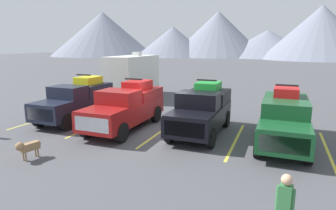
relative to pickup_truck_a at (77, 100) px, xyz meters
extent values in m
plane|color=#47474C|center=(5.53, -0.57, -1.20)|extent=(240.00, 240.00, 0.00)
cube|color=black|center=(0.00, -0.24, -0.30)|extent=(2.02, 5.23, 0.90)
cube|color=black|center=(-0.01, -2.12, 0.20)|extent=(1.92, 1.47, 0.08)
cube|color=black|center=(0.00, -0.71, 0.53)|extent=(1.88, 1.37, 0.76)
cube|color=slate|center=(-0.01, -1.26, 0.57)|extent=(1.76, 0.22, 0.56)
cube|color=black|center=(0.01, 1.17, 0.48)|extent=(1.97, 2.41, 0.65)
cube|color=silver|center=(-0.01, -2.82, -0.25)|extent=(1.70, 0.07, 0.63)
cylinder|color=black|center=(0.91, -2.02, -0.75)|extent=(0.28, 0.91, 0.90)
cylinder|color=black|center=(-0.93, -2.01, -0.75)|extent=(0.28, 0.91, 0.90)
cylinder|color=black|center=(0.93, 1.53, -0.75)|extent=(0.28, 0.91, 0.90)
cylinder|color=black|center=(-0.91, 1.54, -0.75)|extent=(0.28, 0.91, 0.90)
cube|color=yellow|center=(0.01, 1.17, 1.03)|extent=(1.11, 1.54, 0.45)
cylinder|color=black|center=(0.45, 0.64, 1.02)|extent=(0.18, 0.44, 0.44)
cylinder|color=black|center=(-0.45, 0.64, 1.02)|extent=(0.18, 0.44, 0.44)
cylinder|color=black|center=(0.46, 1.69, 1.02)|extent=(0.18, 0.44, 0.44)
cylinder|color=black|center=(-0.44, 1.70, 1.02)|extent=(0.18, 0.44, 0.44)
cube|color=black|center=(0.00, 0.73, 1.40)|extent=(1.00, 0.08, 0.08)
cube|color=maroon|center=(3.57, -0.67, -0.27)|extent=(2.10, 5.68, 0.93)
cube|color=maroon|center=(3.56, -2.71, 0.24)|extent=(1.99, 1.60, 0.08)
cube|color=maroon|center=(3.57, -1.18, 0.57)|extent=(1.95, 1.48, 0.75)
cube|color=slate|center=(3.57, -1.77, 0.61)|extent=(1.82, 0.22, 0.56)
cube|color=maroon|center=(3.58, 0.86, 0.47)|extent=(2.04, 2.62, 0.54)
cube|color=silver|center=(3.56, -3.48, -0.22)|extent=(1.76, 0.07, 0.65)
cylinder|color=black|center=(4.51, -2.61, -0.73)|extent=(0.28, 0.94, 0.94)
cylinder|color=black|center=(2.61, -2.60, -0.73)|extent=(0.28, 0.94, 0.94)
cylinder|color=black|center=(4.53, 1.25, -0.73)|extent=(0.28, 0.94, 0.94)
cylinder|color=black|center=(2.63, 1.26, -0.73)|extent=(0.28, 0.94, 0.94)
cube|color=red|center=(3.58, 0.86, 0.97)|extent=(1.15, 1.67, 0.45)
cylinder|color=black|center=(4.04, 0.28, 0.96)|extent=(0.18, 0.44, 0.44)
cylinder|color=black|center=(3.11, 0.29, 0.96)|extent=(0.18, 0.44, 0.44)
cylinder|color=black|center=(4.05, 1.43, 0.96)|extent=(0.18, 0.44, 0.44)
cylinder|color=black|center=(3.12, 1.43, 0.96)|extent=(0.18, 0.44, 0.44)
cube|color=black|center=(3.58, 0.39, 1.34)|extent=(1.03, 0.09, 0.08)
cube|color=black|center=(7.52, -0.01, -0.30)|extent=(2.10, 5.23, 0.93)
cube|color=black|center=(7.51, -1.89, 0.21)|extent=(2.00, 1.47, 0.08)
cube|color=black|center=(7.51, -0.48, 0.57)|extent=(1.96, 1.37, 0.81)
cube|color=slate|center=(7.51, -1.03, 0.61)|extent=(1.83, 0.24, 0.60)
cube|color=black|center=(7.52, 1.40, 0.48)|extent=(2.04, 2.41, 0.62)
cube|color=silver|center=(7.50, -2.59, -0.25)|extent=(1.76, 0.07, 0.65)
cylinder|color=black|center=(8.46, -1.79, -0.76)|extent=(0.28, 0.88, 0.88)
cylinder|color=black|center=(6.55, -1.78, -0.76)|extent=(0.28, 0.88, 0.88)
cylinder|color=black|center=(8.48, 1.76, -0.76)|extent=(0.28, 0.88, 0.88)
cylinder|color=black|center=(6.57, 1.77, -0.76)|extent=(0.28, 0.88, 0.88)
cube|color=green|center=(7.52, 1.40, 1.02)|extent=(1.15, 1.54, 0.45)
cylinder|color=black|center=(7.99, 0.87, 1.01)|extent=(0.18, 0.44, 0.44)
cylinder|color=black|center=(7.05, 0.87, 1.01)|extent=(0.18, 0.44, 0.44)
cylinder|color=black|center=(7.99, 1.92, 1.01)|extent=(0.18, 0.44, 0.44)
cylinder|color=black|center=(7.06, 1.93, 1.01)|extent=(0.18, 0.44, 0.44)
cube|color=black|center=(7.52, 0.96, 1.39)|extent=(1.04, 0.09, 0.08)
cube|color=#144723|center=(11.36, -0.20, -0.32)|extent=(2.02, 5.73, 0.89)
cube|color=#144723|center=(11.35, -2.27, 0.17)|extent=(1.92, 1.61, 0.08)
cube|color=#144723|center=(11.36, -0.72, 0.48)|extent=(1.88, 1.50, 0.71)
cube|color=slate|center=(11.35, -1.32, 0.52)|extent=(1.75, 0.21, 0.52)
cube|color=#144723|center=(11.37, 1.34, 0.43)|extent=(1.96, 2.64, 0.61)
cube|color=silver|center=(11.35, -3.04, -0.27)|extent=(1.69, 0.07, 0.62)
cylinder|color=black|center=(12.27, -2.16, -0.76)|extent=(0.28, 0.87, 0.87)
cylinder|color=black|center=(10.44, -2.15, -0.76)|extent=(0.28, 0.87, 0.87)
cylinder|color=black|center=(12.28, 1.74, -0.76)|extent=(0.28, 0.87, 0.87)
cylinder|color=black|center=(10.45, 1.75, -0.76)|extent=(0.28, 0.87, 0.87)
cube|color=red|center=(11.37, 1.34, 0.96)|extent=(1.10, 1.69, 0.45)
cylinder|color=black|center=(11.81, 0.76, 0.96)|extent=(0.18, 0.44, 0.44)
cylinder|color=black|center=(10.92, 0.76, 0.96)|extent=(0.18, 0.44, 0.44)
cylinder|color=black|center=(11.82, 1.92, 0.96)|extent=(0.18, 0.44, 0.44)
cylinder|color=black|center=(10.92, 1.92, 0.96)|extent=(0.18, 0.44, 0.44)
cube|color=black|center=(11.37, 0.87, 1.34)|extent=(1.00, 0.08, 0.08)
cube|color=gold|center=(-2.09, -0.40, -1.20)|extent=(0.12, 5.50, 0.01)
cube|color=gold|center=(1.72, -0.40, -1.20)|extent=(0.12, 5.50, 0.01)
cube|color=gold|center=(5.53, -0.40, -1.20)|extent=(0.12, 5.50, 0.01)
cube|color=gold|center=(9.33, -0.40, -1.20)|extent=(0.12, 5.50, 0.01)
cube|color=gold|center=(13.14, -0.40, -1.20)|extent=(0.12, 5.50, 0.01)
cube|color=silver|center=(-0.60, 8.04, 0.80)|extent=(2.63, 6.28, 2.94)
cube|color=#4C6B99|center=(-1.79, 7.98, 0.95)|extent=(0.28, 5.93, 0.24)
cube|color=silver|center=(-0.64, 8.96, 2.42)|extent=(0.63, 0.73, 0.30)
cube|color=#333333|center=(-0.44, 4.35, -0.88)|extent=(0.17, 1.20, 0.12)
cylinder|color=black|center=(0.52, 7.34, -0.82)|extent=(0.25, 0.77, 0.76)
cylinder|color=black|center=(-1.66, 7.25, -0.82)|extent=(0.25, 0.77, 0.76)
cylinder|color=black|center=(0.45, 8.83, -0.82)|extent=(0.25, 0.77, 0.76)
cylinder|color=black|center=(-1.72, 8.73, -0.82)|extent=(0.25, 0.77, 0.76)
cube|color=#33723F|center=(11.35, -7.43, 0.00)|extent=(0.29, 0.25, 0.63)
sphere|color=tan|center=(11.35, -7.43, 0.43)|extent=(0.24, 0.24, 0.24)
cylinder|color=#33723F|center=(11.49, -7.45, -0.03)|extent=(0.10, 0.10, 0.56)
cylinder|color=#33723F|center=(11.21, -7.40, -0.03)|extent=(0.10, 0.10, 0.56)
cube|color=olive|center=(2.21, -5.60, -0.69)|extent=(0.40, 0.76, 0.30)
sphere|color=olive|center=(2.13, -5.99, -0.57)|extent=(0.33, 0.33, 0.33)
cylinder|color=olive|center=(2.29, -5.21, -0.63)|extent=(0.07, 0.16, 0.20)
cylinder|color=olive|center=(2.24, -5.86, -1.02)|extent=(0.06, 0.06, 0.36)
cylinder|color=olive|center=(2.07, -5.83, -1.02)|extent=(0.06, 0.06, 0.36)
cylinder|color=olive|center=(2.35, -5.37, -1.02)|extent=(0.06, 0.06, 0.36)
cylinder|color=olive|center=(2.18, -5.34, -1.02)|extent=(0.06, 0.06, 0.36)
cone|color=slate|center=(-56.90, 87.62, 7.42)|extent=(41.37, 41.37, 17.24)
cone|color=slate|center=(-27.43, 89.31, 4.33)|extent=(28.45, 28.45, 11.06)
cone|color=slate|center=(-12.00, 95.83, 7.10)|extent=(35.61, 35.61, 16.60)
cone|color=slate|center=(5.68, 96.63, 3.58)|extent=(34.58, 34.58, 9.55)
cone|color=slate|center=(21.14, 86.01, 6.79)|extent=(34.19, 34.19, 15.99)
camera|label=1|loc=(11.07, -13.46, 3.18)|focal=30.68mm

